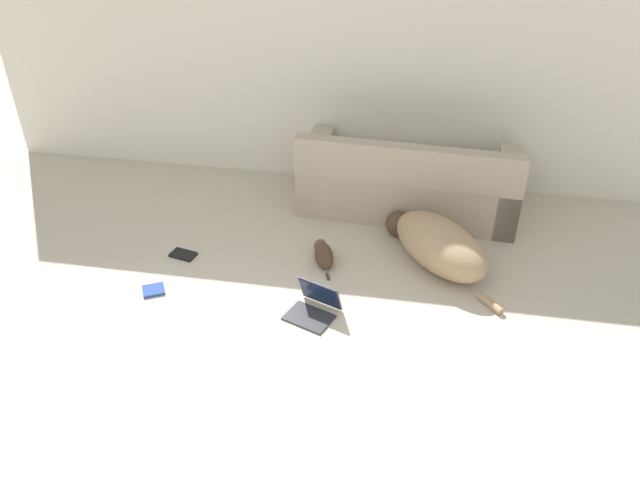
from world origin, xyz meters
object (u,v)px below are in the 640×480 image
object	(u,v)px
book_blue	(153,290)
laptop_open	(315,303)
dog	(438,244)
couch	(408,184)
book_black	(183,255)
cat	(323,254)

from	to	relation	value
book_blue	laptop_open	bearing A→B (deg)	-0.89
dog	couch	bearing A→B (deg)	-21.76
couch	laptop_open	world-z (taller)	couch
laptop_open	book_black	world-z (taller)	laptop_open
laptop_open	dog	bearing A→B (deg)	62.96
couch	laptop_open	distance (m)	1.79
couch	book_blue	world-z (taller)	couch
dog	book_black	distance (m)	2.19
cat	book_blue	distance (m)	1.43
book_black	book_blue	size ratio (longest dim) A/B	1.09
laptop_open	book_blue	size ratio (longest dim) A/B	2.02
couch	book_blue	xyz separation A→B (m)	(-1.92, -1.65, -0.27)
couch	dog	world-z (taller)	couch
book_black	laptop_open	bearing A→B (deg)	-22.99
laptop_open	book_blue	bearing A→B (deg)	-159.47
dog	cat	bearing A→B (deg)	57.37
dog	laptop_open	xyz separation A→B (m)	(-0.90, -0.80, -0.12)
couch	book_black	distance (m)	2.20
laptop_open	book_blue	xyz separation A→B (m)	(-1.33, 0.02, -0.07)
dog	laptop_open	bearing A→B (deg)	90.79
dog	laptop_open	world-z (taller)	dog
cat	dog	bearing A→B (deg)	-100.95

